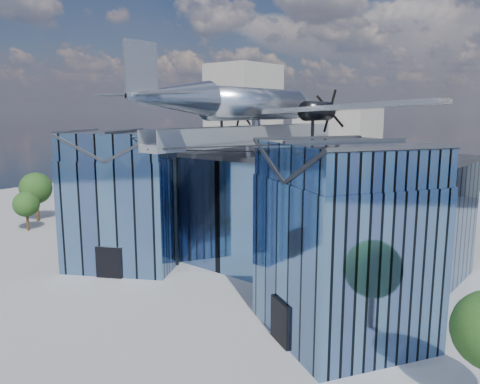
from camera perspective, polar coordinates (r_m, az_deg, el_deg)
The scene contains 5 objects.
ground_plane at distance 37.06m, azimuth -2.02°, elevation -11.45°, with size 120.00×120.00×0.00m, color gray.
museum at distance 39.85m, azimuth 3.51°, elevation -1.63°, with size 32.88×24.50×17.60m.
bg_towers at distance 79.27m, azimuth 24.07°, elevation 6.52°, with size 77.00×24.50×26.00m.
tree_plaza_w at distance 58.01m, azimuth -24.61°, elevation -1.37°, with size 3.04×3.04×4.53m.
tree_side_w at distance 62.56m, azimuth -23.64°, elevation 0.41°, with size 5.04×5.04×6.04m.
Camera 1 is at (23.04, -25.70, 13.48)m, focal length 35.00 mm.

